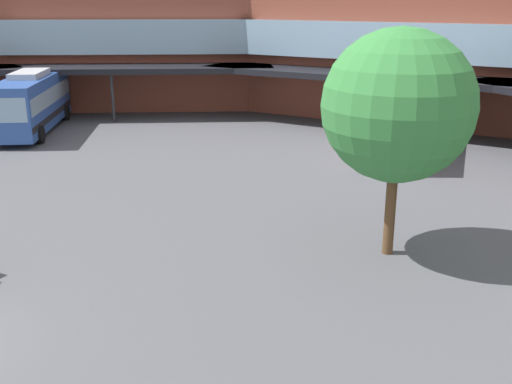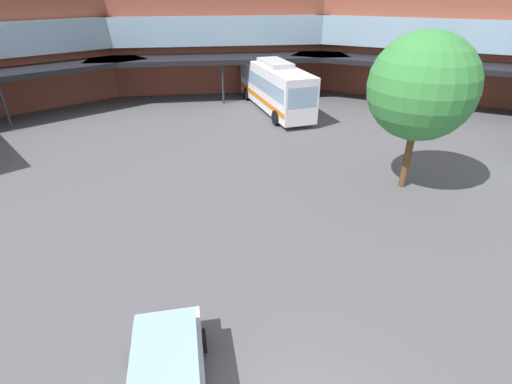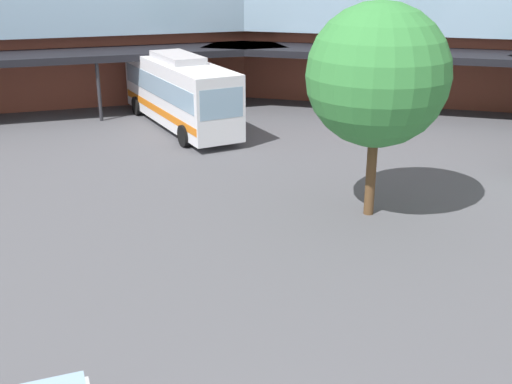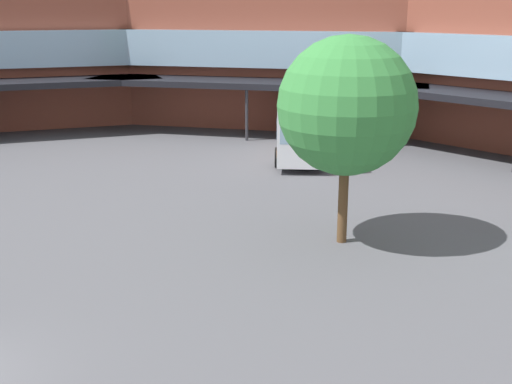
# 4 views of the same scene
# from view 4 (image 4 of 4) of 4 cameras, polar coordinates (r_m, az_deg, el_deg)

# --- Properties ---
(station_building) EXTENTS (79.31, 47.83, 10.57)m
(station_building) POSITION_cam_4_polar(r_m,az_deg,el_deg) (30.94, 5.28, 10.30)
(station_building) COLOR brown
(station_building) RESTS_ON ground
(bus_0) EXTENTS (7.22, 11.03, 3.98)m
(bus_0) POSITION_cam_4_polar(r_m,az_deg,el_deg) (38.21, 4.06, 6.47)
(bus_0) COLOR white
(bus_0) RESTS_ON ground
(plaza_tree) EXTENTS (4.94, 4.94, 7.56)m
(plaza_tree) POSITION_cam_4_polar(r_m,az_deg,el_deg) (22.96, 8.08, 7.57)
(plaza_tree) COLOR brown
(plaza_tree) RESTS_ON ground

